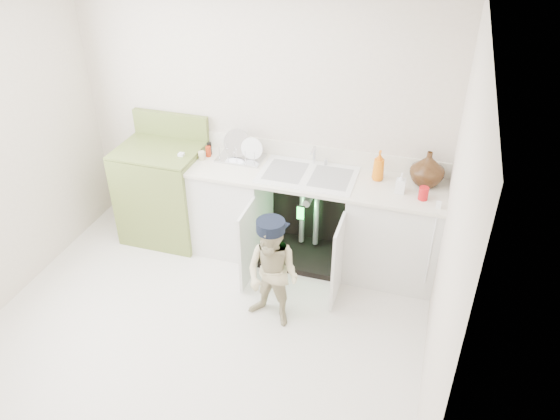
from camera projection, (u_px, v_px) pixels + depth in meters
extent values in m
plane|color=beige|center=(203.00, 330.00, 4.46)|extent=(3.50, 3.50, 0.00)
cube|color=beige|center=(259.00, 118.00, 4.99)|extent=(3.50, 2.50, 0.02)
cube|color=beige|center=(53.00, 358.00, 2.57)|extent=(3.50, 2.50, 0.02)
cube|color=beige|center=(449.00, 243.00, 3.35)|extent=(2.50, 3.00, 0.02)
plane|color=white|center=(169.00, 13.00, 3.11)|extent=(3.50, 3.50, 0.00)
cube|color=silver|center=(226.00, 206.00, 5.25)|extent=(0.80, 0.60, 0.86)
cube|color=silver|center=(393.00, 234.00, 4.86)|extent=(0.80, 0.60, 0.86)
cube|color=black|center=(314.00, 205.00, 5.27)|extent=(0.80, 0.06, 0.86)
cube|color=black|center=(305.00, 254.00, 5.27)|extent=(0.80, 0.60, 0.06)
cylinder|color=gray|center=(302.00, 211.00, 5.14)|extent=(0.05, 0.05, 0.70)
cylinder|color=gray|center=(316.00, 213.00, 5.11)|extent=(0.05, 0.05, 0.70)
cylinder|color=gray|center=(308.00, 199.00, 4.99)|extent=(0.07, 0.18, 0.07)
cube|color=silver|center=(248.00, 245.00, 4.77)|extent=(0.03, 0.40, 0.76)
cube|color=silver|center=(337.00, 262.00, 4.57)|extent=(0.02, 0.40, 0.76)
cube|color=silver|center=(308.00, 177.00, 4.81)|extent=(2.44, 0.64, 0.03)
cube|color=silver|center=(316.00, 153.00, 4.99)|extent=(2.44, 0.02, 0.15)
cube|color=white|center=(308.00, 176.00, 4.80)|extent=(0.85, 0.55, 0.02)
cube|color=gray|center=(286.00, 171.00, 4.85)|extent=(0.34, 0.40, 0.01)
cube|color=gray|center=(331.00, 178.00, 4.75)|extent=(0.34, 0.40, 0.01)
cylinder|color=silver|center=(314.00, 155.00, 4.93)|extent=(0.03, 0.03, 0.17)
cylinder|color=silver|center=(313.00, 150.00, 4.84)|extent=(0.02, 0.14, 0.02)
cylinder|color=silver|center=(326.00, 162.00, 4.93)|extent=(0.04, 0.04, 0.06)
cylinder|color=white|center=(431.00, 250.00, 4.46)|extent=(0.01, 0.01, 0.70)
cube|color=white|center=(439.00, 205.00, 4.33)|extent=(0.04, 0.02, 0.06)
cube|color=silver|center=(241.00, 158.00, 5.06)|extent=(0.42, 0.28, 0.02)
cylinder|color=silver|center=(237.00, 149.00, 5.04)|extent=(0.26, 0.10, 0.25)
cylinder|color=white|center=(252.00, 153.00, 5.00)|extent=(0.21, 0.05, 0.20)
cylinder|color=silver|center=(219.00, 153.00, 4.98)|extent=(0.01, 0.01, 0.12)
cylinder|color=silver|center=(228.00, 154.00, 4.96)|extent=(0.01, 0.01, 0.12)
cylinder|color=silver|center=(237.00, 156.00, 4.94)|extent=(0.01, 0.01, 0.12)
cylinder|color=silver|center=(245.00, 157.00, 4.92)|extent=(0.01, 0.01, 0.12)
cylinder|color=silver|center=(254.00, 158.00, 4.90)|extent=(0.01, 0.01, 0.12)
imported|color=#4C2315|center=(428.00, 168.00, 4.59)|extent=(0.29, 0.29, 0.30)
imported|color=orange|center=(379.00, 166.00, 4.66)|extent=(0.10, 0.11, 0.27)
imported|color=white|center=(401.00, 183.00, 4.51)|extent=(0.08, 0.08, 0.18)
cylinder|color=red|center=(423.00, 193.00, 4.43)|extent=(0.08, 0.08, 0.11)
cylinder|color=#A62A0E|center=(208.00, 151.00, 5.08)|extent=(0.05, 0.05, 0.10)
cylinder|color=beige|center=(202.00, 156.00, 5.03)|extent=(0.06, 0.06, 0.08)
cylinder|color=black|center=(209.00, 149.00, 5.11)|extent=(0.04, 0.04, 0.12)
cube|color=white|center=(182.00, 158.00, 4.99)|extent=(0.05, 0.05, 0.09)
cube|color=olive|center=(164.00, 194.00, 5.37)|extent=(0.78, 0.65, 0.94)
cube|color=olive|center=(158.00, 149.00, 5.11)|extent=(0.78, 0.65, 0.02)
cube|color=olive|center=(171.00, 125.00, 5.27)|extent=(0.78, 0.06, 0.25)
cylinder|color=black|center=(131.00, 155.00, 5.03)|extent=(0.17, 0.17, 0.02)
cylinder|color=silver|center=(131.00, 153.00, 5.02)|extent=(0.20, 0.20, 0.01)
cylinder|color=black|center=(148.00, 140.00, 5.29)|extent=(0.17, 0.17, 0.02)
cylinder|color=silver|center=(148.00, 139.00, 5.28)|extent=(0.20, 0.20, 0.01)
cylinder|color=black|center=(169.00, 160.00, 4.93)|extent=(0.17, 0.17, 0.02)
cylinder|color=silver|center=(169.00, 159.00, 4.93)|extent=(0.20, 0.20, 0.01)
cylinder|color=black|center=(185.00, 145.00, 5.19)|extent=(0.17, 0.17, 0.02)
cylinder|color=silver|center=(185.00, 144.00, 5.19)|extent=(0.20, 0.20, 0.01)
imported|color=tan|center=(273.00, 275.00, 4.30)|extent=(0.54, 0.47, 0.95)
cylinder|color=black|center=(272.00, 228.00, 4.06)|extent=(0.27, 0.27, 0.09)
cube|color=black|center=(279.00, 226.00, 4.15)|extent=(0.19, 0.13, 0.01)
cube|color=black|center=(301.00, 213.00, 4.62)|extent=(0.07, 0.01, 0.14)
cube|color=#26F23F|center=(300.00, 213.00, 4.61)|extent=(0.06, 0.00, 0.12)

